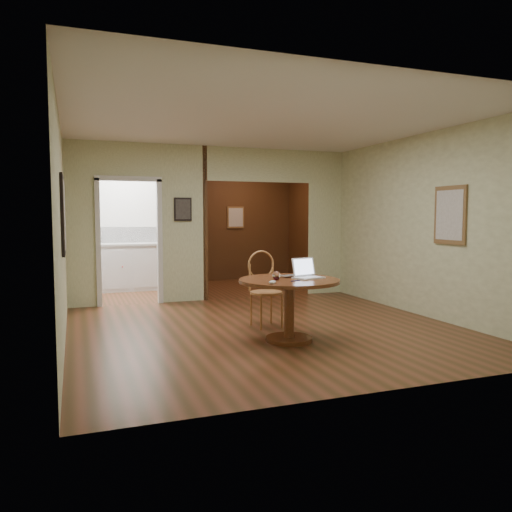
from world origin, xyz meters
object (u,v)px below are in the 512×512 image
object	(u,v)px
chair	(264,284)
open_laptop	(306,273)
closed_laptop	(294,276)
dining_table	(289,295)

from	to	relation	value
chair	open_laptop	bearing A→B (deg)	-80.44
open_laptop	closed_laptop	size ratio (longest dim) A/B	1.21
dining_table	open_laptop	world-z (taller)	open_laptop
chair	open_laptop	size ratio (longest dim) A/B	2.64
dining_table	chair	world-z (taller)	chair
open_laptop	dining_table	bearing A→B (deg)	174.83
open_laptop	closed_laptop	distance (m)	0.16
chair	closed_laptop	xyz separation A→B (m)	(0.10, -0.74, 0.19)
dining_table	open_laptop	bearing A→B (deg)	10.52
dining_table	chair	distance (m)	0.88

